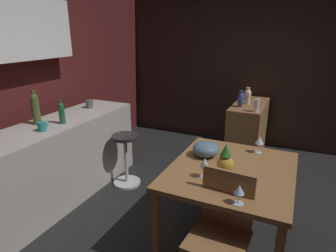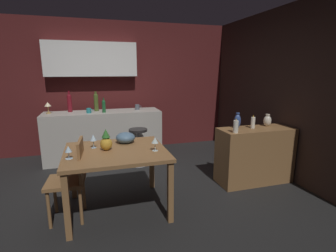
# 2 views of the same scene
# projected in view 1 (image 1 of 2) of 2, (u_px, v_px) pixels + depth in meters

# --- Properties ---
(ground_plane) EXTENTS (9.00, 9.00, 0.00)m
(ground_plane) POSITION_uv_depth(u_px,v_px,m) (190.00, 223.00, 2.89)
(ground_plane) COLOR black
(wall_kitchen_back) EXTENTS (5.20, 0.33, 2.60)m
(wall_kitchen_back) POSITION_uv_depth(u_px,v_px,m) (17.00, 70.00, 3.22)
(wall_kitchen_back) COLOR #4C1919
(wall_kitchen_back) RESTS_ON ground_plane
(wall_side_right) EXTENTS (0.10, 4.40, 2.60)m
(wall_side_right) POSITION_uv_depth(u_px,v_px,m) (229.00, 64.00, 4.79)
(wall_side_right) COLOR #33231E
(wall_side_right) RESTS_ON ground_plane
(dining_table) EXTENTS (1.15, 1.00, 0.74)m
(dining_table) POSITION_uv_depth(u_px,v_px,m) (231.00, 178.00, 2.44)
(dining_table) COLOR olive
(dining_table) RESTS_ON ground_plane
(kitchen_counter) EXTENTS (2.10, 0.60, 0.90)m
(kitchen_counter) POSITION_uv_depth(u_px,v_px,m) (59.00, 161.00, 3.22)
(kitchen_counter) COLOR #B2ADA3
(kitchen_counter) RESTS_ON ground_plane
(sideboard_cabinet) EXTENTS (1.10, 0.44, 0.82)m
(sideboard_cabinet) POSITION_uv_depth(u_px,v_px,m) (248.00, 130.00, 4.35)
(sideboard_cabinet) COLOR olive
(sideboard_cabinet) RESTS_ON ground_plane
(chair_near_window) EXTENTS (0.43, 0.43, 0.91)m
(chair_near_window) POSITION_uv_depth(u_px,v_px,m) (221.00, 229.00, 2.04)
(chair_near_window) COLOR olive
(chair_near_window) RESTS_ON ground_plane
(bar_stool) EXTENTS (0.34, 0.34, 0.65)m
(bar_stool) POSITION_uv_depth(u_px,v_px,m) (126.00, 158.00, 3.53)
(bar_stool) COLOR #262323
(bar_stool) RESTS_ON ground_plane
(wine_glass_left) EXTENTS (0.08, 0.08, 0.16)m
(wine_glass_left) POSITION_uv_depth(u_px,v_px,m) (260.00, 141.00, 2.68)
(wine_glass_left) COLOR silver
(wine_glass_left) RESTS_ON dining_table
(wine_glass_right) EXTENTS (0.08, 0.08, 0.17)m
(wine_glass_right) POSITION_uv_depth(u_px,v_px,m) (205.00, 163.00, 2.23)
(wine_glass_right) COLOR silver
(wine_glass_right) RESTS_ON dining_table
(wine_glass_center) EXTENTS (0.08, 0.08, 0.14)m
(wine_glass_center) POSITION_uv_depth(u_px,v_px,m) (239.00, 190.00, 1.89)
(wine_glass_center) COLOR silver
(wine_glass_center) RESTS_ON dining_table
(pineapple_centerpiece) EXTENTS (0.14, 0.14, 0.25)m
(pineapple_centerpiece) POSITION_uv_depth(u_px,v_px,m) (225.00, 161.00, 2.31)
(pineapple_centerpiece) COLOR gold
(pineapple_centerpiece) RESTS_ON dining_table
(fruit_bowl) EXTENTS (0.24, 0.24, 0.13)m
(fruit_bowl) POSITION_uv_depth(u_px,v_px,m) (206.00, 149.00, 2.63)
(fruit_bowl) COLOR slate
(fruit_bowl) RESTS_ON dining_table
(wine_bottle_olive) EXTENTS (0.08, 0.08, 0.36)m
(wine_bottle_olive) POSITION_uv_depth(u_px,v_px,m) (35.00, 107.00, 2.98)
(wine_bottle_olive) COLOR #475623
(wine_bottle_olive) RESTS_ON kitchen_counter
(wine_bottle_green) EXTENTS (0.06, 0.06, 0.27)m
(wine_bottle_green) POSITION_uv_depth(u_px,v_px,m) (62.00, 112.00, 3.01)
(wine_bottle_green) COLOR #1E592D
(wine_bottle_green) RESTS_ON kitchen_counter
(cup_teal) EXTENTS (0.12, 0.08, 0.09)m
(cup_teal) POSITION_uv_depth(u_px,v_px,m) (42.00, 127.00, 2.82)
(cup_teal) COLOR teal
(cup_teal) RESTS_ON kitchen_counter
(cup_slate) EXTENTS (0.12, 0.09, 0.10)m
(cup_slate) POSITION_uv_depth(u_px,v_px,m) (89.00, 104.00, 3.65)
(cup_slate) COLOR #515660
(cup_slate) RESTS_ON kitchen_counter
(pillar_candle_tall) EXTENTS (0.07, 0.07, 0.19)m
(pillar_candle_tall) POSITION_uv_depth(u_px,v_px,m) (257.00, 105.00, 3.76)
(pillar_candle_tall) COLOR white
(pillar_candle_tall) RESTS_ON sideboard_cabinet
(pillar_candle_short) EXTENTS (0.06, 0.06, 0.19)m
(pillar_candle_short) POSITION_uv_depth(u_px,v_px,m) (248.00, 98.00, 4.16)
(pillar_candle_short) COLOR white
(pillar_candle_short) RESTS_ON sideboard_cabinet
(vase_ceramic_ivory) EXTENTS (0.11, 0.11, 0.18)m
(vase_ceramic_ivory) POSITION_uv_depth(u_px,v_px,m) (248.00, 94.00, 4.44)
(vase_ceramic_ivory) COLOR beige
(vase_ceramic_ivory) RESTS_ON sideboard_cabinet
(vase_ceramic_blue) EXTENTS (0.09, 0.09, 0.23)m
(vase_ceramic_blue) POSITION_uv_depth(u_px,v_px,m) (241.00, 99.00, 3.99)
(vase_ceramic_blue) COLOR #334C8C
(vase_ceramic_blue) RESTS_ON sideboard_cabinet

